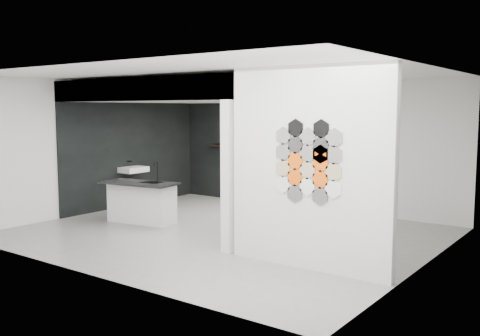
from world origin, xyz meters
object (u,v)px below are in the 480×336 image
Objects in this scene: stockpot at (226,141)px; kitchen_island at (142,202)px; glass_bowl at (311,147)px; kettle at (288,146)px; bottle_dark at (246,144)px; partition_panel at (309,168)px; wall_basin at (134,170)px; utensil_cup at (235,144)px; glass_vase at (311,147)px.

kitchen_island is at bearing -83.72° from stockpot.
kettle is at bearing 180.00° from glass_bowl.
glass_bowl is 1.07× the size of bottle_dark.
partition_panel is 5.89m from stockpot.
stockpot reaches higher than wall_basin.
partition_panel is 4.39m from glass_bowl.
bottle_dark is (-1.75, 0.00, 0.02)m from glass_bowl.
bottle_dark is (-3.83, 3.87, -0.01)m from partition_panel.
bottle_dark is at bearing 180.00° from glass_bowl.
utensil_cup is at bearing 180.00° from glass_bowl.
kitchen_island is at bearing -94.97° from bottle_dark.
wall_basin is at bearing 161.77° from partition_panel.
kitchen_island is (1.37, -1.06, -0.44)m from wall_basin.
partition_panel is 1.76× the size of kitchen_island.
glass_vase reaches higher than utensil_cup.
bottle_dark is 0.33m from utensil_cup.
partition_panel reaches higher than kitchen_island.
utensil_cup is at bearing 180.00° from bottle_dark.
bottle_dark is (1.64, 2.07, 0.54)m from wall_basin.
bottle_dark is at bearing 51.56° from wall_basin.
partition_panel is at bearing -61.77° from glass_bowl.
bottle_dark is at bearing 134.71° from partition_panel.
glass_bowl is at bearing 118.23° from partition_panel.
glass_vase is (2.37, 0.00, -0.03)m from stockpot.
wall_basin is 2.50m from utensil_cup.
wall_basin is at bearing -125.98° from kettle.
utensil_cup is (0.28, 0.00, -0.05)m from stockpot.
bottle_dark reaches higher than glass_vase.
glass_bowl is 1.75m from bottle_dark.
partition_panel reaches higher than stockpot.
glass_bowl is (-2.08, 3.87, -0.02)m from partition_panel.
kettle is at bearing 180.00° from glass_vase.
glass_vase is at bearing 31.35° from wall_basin.
stockpot reaches higher than utensil_cup.
partition_panel is 5.68m from utensil_cup.
utensil_cup reaches higher than kitchen_island.
glass_bowl is 2.08m from utensil_cup.
kettle is at bearing 36.32° from wall_basin.
glass_vase is (-2.08, 3.87, -0.01)m from partition_panel.
bottle_dark is (-1.17, 0.00, 0.00)m from kettle.
glass_bowl is (2.37, 0.00, -0.04)m from stockpot.
partition_panel is at bearing -18.23° from wall_basin.
utensil_cup is (-1.50, 0.00, -0.02)m from kettle.
partition_panel is 4.39m from glass_vase.
partition_panel is 5.78m from wall_basin.
kettle is 1.19× the size of glass_vase.
partition_panel reaches higher than utensil_cup.
stockpot is 1.47× the size of kettle.
partition_panel reaches higher than glass_bowl.
utensil_cup is at bearing -162.30° from kettle.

